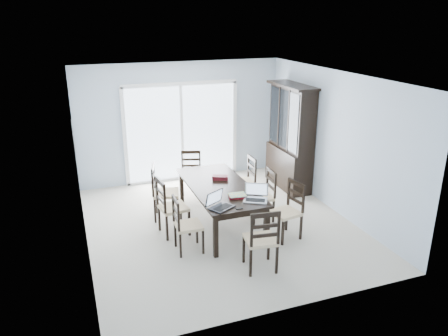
{
  "coord_description": "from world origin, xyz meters",
  "views": [
    {
      "loc": [
        -2.33,
        -6.57,
        3.53
      ],
      "look_at": [
        0.08,
        0.0,
        1.06
      ],
      "focal_mm": 35.0,
      "sensor_mm": 36.0,
      "label": 1
    }
  ],
  "objects": [
    {
      "name": "floor",
      "position": [
        0.0,
        0.0,
        0.0
      ],
      "size": [
        5.0,
        5.0,
        0.0
      ],
      "primitive_type": "plane",
      "color": "beige",
      "rests_on": "ground"
    },
    {
      "name": "ceiling",
      "position": [
        0.0,
        0.0,
        2.6
      ],
      "size": [
        5.0,
        5.0,
        0.0
      ],
      "primitive_type": "plane",
      "rotation": [
        3.14,
        0.0,
        0.0
      ],
      "color": "white",
      "rests_on": "back_wall"
    },
    {
      "name": "back_wall",
      "position": [
        0.0,
        2.5,
        1.3
      ],
      "size": [
        4.5,
        0.02,
        2.6
      ],
      "primitive_type": "cube",
      "color": "#ABBCCC",
      "rests_on": "floor"
    },
    {
      "name": "wall_left",
      "position": [
        -2.25,
        0.0,
        1.3
      ],
      "size": [
        0.02,
        5.0,
        2.6
      ],
      "primitive_type": "cube",
      "color": "#ABBCCC",
      "rests_on": "floor"
    },
    {
      "name": "wall_right",
      "position": [
        2.25,
        0.0,
        1.3
      ],
      "size": [
        0.02,
        5.0,
        2.6
      ],
      "primitive_type": "cube",
      "color": "#ABBCCC",
      "rests_on": "floor"
    },
    {
      "name": "balcony",
      "position": [
        0.0,
        3.5,
        -0.05
      ],
      "size": [
        4.5,
        2.0,
        0.1
      ],
      "primitive_type": "cube",
      "color": "gray",
      "rests_on": "ground"
    },
    {
      "name": "railing",
      "position": [
        0.0,
        4.5,
        0.55
      ],
      "size": [
        4.5,
        0.06,
        1.1
      ],
      "primitive_type": "cube",
      "color": "#99999E",
      "rests_on": "balcony"
    },
    {
      "name": "dining_table",
      "position": [
        0.0,
        0.0,
        0.67
      ],
      "size": [
        1.0,
        2.2,
        0.75
      ],
      "color": "black",
      "rests_on": "floor"
    },
    {
      "name": "china_hutch",
      "position": [
        2.02,
        1.25,
        1.07
      ],
      "size": [
        0.5,
        1.38,
        2.2
      ],
      "color": "black",
      "rests_on": "floor"
    },
    {
      "name": "sliding_door",
      "position": [
        0.0,
        2.48,
        1.09
      ],
      "size": [
        2.52,
        0.05,
        2.18
      ],
      "color": "silver",
      "rests_on": "floor"
    },
    {
      "name": "chair_left_near",
      "position": [
        -0.84,
        -0.66,
        0.56
      ],
      "size": [
        0.42,
        0.41,
        1.05
      ],
      "rotation": [
        0.0,
        0.0,
        -1.6
      ],
      "color": "black",
      "rests_on": "floor"
    },
    {
      "name": "chair_left_mid",
      "position": [
        -0.93,
        -0.03,
        0.61
      ],
      "size": [
        0.49,
        0.48,
        1.16
      ],
      "rotation": [
        0.0,
        0.0,
        -1.46
      ],
      "color": "black",
      "rests_on": "floor"
    },
    {
      "name": "chair_left_far",
      "position": [
        -0.9,
        0.64,
        0.62
      ],
      "size": [
        0.55,
        0.54,
        1.18
      ],
      "rotation": [
        0.0,
        0.0,
        -1.84
      ],
      "color": "black",
      "rests_on": "floor"
    },
    {
      "name": "chair_right_near",
      "position": [
        0.95,
        -0.79,
        0.59
      ],
      "size": [
        0.5,
        0.49,
        1.11
      ],
      "rotation": [
        0.0,
        0.0,
        1.76
      ],
      "color": "black",
      "rests_on": "floor"
    },
    {
      "name": "chair_right_mid",
      "position": [
        0.85,
        -0.05,
        0.57
      ],
      "size": [
        0.44,
        0.43,
        1.08
      ],
      "rotation": [
        0.0,
        0.0,
        1.51
      ],
      "color": "black",
      "rests_on": "floor"
    },
    {
      "name": "chair_right_far",
      "position": [
        0.82,
        0.75,
        0.57
      ],
      "size": [
        0.43,
        0.41,
        1.08
      ],
      "rotation": [
        0.0,
        0.0,
        1.55
      ],
      "color": "black",
      "rests_on": "floor"
    },
    {
      "name": "chair_end_near",
      "position": [
        0.07,
        -1.61,
        0.6
      ],
      "size": [
        0.48,
        0.5,
        1.14
      ],
      "rotation": [
        0.0,
        0.0,
        -0.14
      ],
      "color": "black",
      "rests_on": "floor"
    },
    {
      "name": "chair_end_far",
      "position": [
        -0.08,
        1.5,
        0.56
      ],
      "size": [
        0.51,
        0.51,
        1.06
      ],
      "rotation": [
        0.0,
        0.0,
        2.83
      ],
      "color": "black",
      "rests_on": "floor"
    },
    {
      "name": "laptop_dark",
      "position": [
        -0.28,
        -0.88,
        0.81
      ],
      "size": [
        0.44,
        0.4,
        0.25
      ],
      "rotation": [
        0.0,
        0.0,
        0.52
      ],
      "color": "black",
      "rests_on": "dining_table"
    },
    {
      "name": "laptop_silver",
      "position": [
        0.31,
        -0.81,
        0.81
      ],
      "size": [
        0.45,
        0.41,
        0.26
      ],
      "rotation": [
        0.0,
        0.0,
        -0.51
      ],
      "color": "#B7B7BA",
      "rests_on": "dining_table"
    },
    {
      "name": "book_stack",
      "position": [
        0.09,
        -0.57,
        0.77
      ],
      "size": [
        0.3,
        0.24,
        0.05
      ],
      "rotation": [
        0.0,
        0.0,
        -0.24
      ],
      "color": "maroon",
      "rests_on": "dining_table"
    },
    {
      "name": "cell_phone",
      "position": [
        -0.04,
        -1.0,
        0.76
      ],
      "size": [
        0.11,
        0.06,
        0.01
      ],
      "primitive_type": "cube",
      "rotation": [
        0.0,
        0.0,
        -0.1
      ],
      "color": "black",
      "rests_on": "dining_table"
    },
    {
      "name": "game_box",
      "position": [
        0.11,
        0.27,
        0.78
      ],
      "size": [
        0.31,
        0.23,
        0.07
      ],
      "primitive_type": "cube",
      "rotation": [
        0.0,
        0.0,
        -0.4
      ],
      "color": "#480E17",
      "rests_on": "dining_table"
    },
    {
      "name": "hot_tub",
      "position": [
        -0.77,
        3.58,
        0.49
      ],
      "size": [
        2.03,
        1.84,
        0.98
      ],
      "rotation": [
        0.0,
        0.0,
        0.09
      ],
      "color": "brown",
      "rests_on": "balcony"
    }
  ]
}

